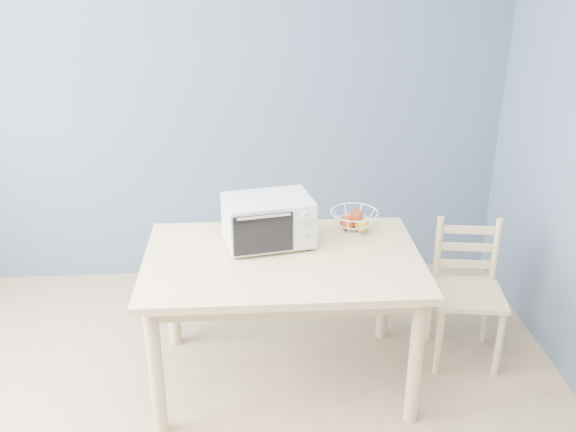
{
  "coord_description": "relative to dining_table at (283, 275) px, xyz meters",
  "views": [
    {
      "loc": [
        0.3,
        -1.87,
        2.25
      ],
      "look_at": [
        0.49,
        1.1,
        0.93
      ],
      "focal_mm": 40.0,
      "sensor_mm": 36.0,
      "label": 1
    }
  ],
  "objects": [
    {
      "name": "toaster_oven",
      "position": [
        -0.08,
        0.15,
        0.24
      ],
      "size": [
        0.49,
        0.4,
        0.26
      ],
      "rotation": [
        0.0,
        0.0,
        0.19
      ],
      "color": "beige",
      "rests_on": "dining_table"
    },
    {
      "name": "room",
      "position": [
        -0.46,
        -1.0,
        0.65
      ],
      "size": [
        4.01,
        4.51,
        2.61
      ],
      "color": "tan",
      "rests_on": "ground"
    },
    {
      "name": "dining_chair",
      "position": [
        1.04,
        0.17,
        -0.25
      ],
      "size": [
        0.42,
        0.42,
        0.8
      ],
      "rotation": [
        0.0,
        0.0,
        -0.14
      ],
      "color": "#DCB484",
      "rests_on": "ground"
    },
    {
      "name": "fruit_basket",
      "position": [
        0.41,
        0.28,
        0.17
      ],
      "size": [
        0.33,
        0.33,
        0.13
      ],
      "rotation": [
        0.0,
        0.0,
        0.3
      ],
      "color": "silver",
      "rests_on": "dining_table"
    },
    {
      "name": "dining_table",
      "position": [
        0.0,
        0.0,
        0.0
      ],
      "size": [
        1.4,
        0.9,
        0.75
      ],
      "color": "#DCB484",
      "rests_on": "ground"
    }
  ]
}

